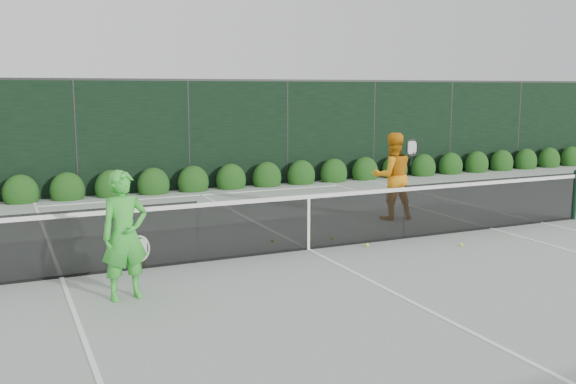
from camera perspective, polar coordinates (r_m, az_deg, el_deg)
name	(u,v)px	position (r m, az deg, el deg)	size (l,w,h in m)	color
ground	(308,250)	(11.31, 1.82, -5.14)	(80.00, 80.00, 0.00)	gray
tennis_net	(307,220)	(11.18, 1.72, -2.52)	(12.90, 0.10, 1.07)	black
player_woman	(125,235)	(8.80, -14.31, -3.76)	(0.70, 0.52, 1.74)	green
player_man	(392,176)	(13.95, 9.26, 1.41)	(1.03, 0.87, 1.87)	orange
court_lines	(308,249)	(11.31, 1.82, -5.11)	(11.03, 23.83, 0.01)	white
windscreen_fence	(399,186)	(8.71, 9.81, 0.57)	(32.00, 21.07, 3.06)	black
hedge_row	(193,183)	(17.83, -8.42, 0.83)	(31.66, 0.65, 0.94)	#0F360E
tennis_balls	(318,245)	(11.51, 2.65, -4.72)	(5.53, 1.75, 0.07)	#D2ED34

